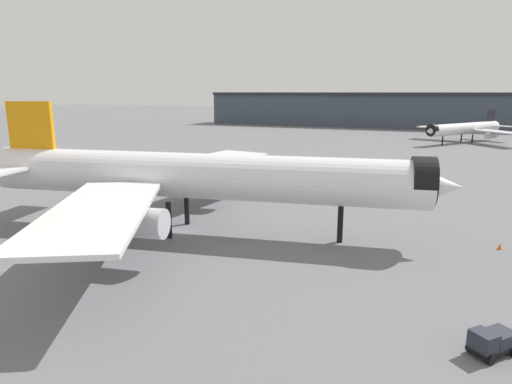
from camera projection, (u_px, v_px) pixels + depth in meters
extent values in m
plane|color=slate|center=(173.00, 232.00, 56.09)|extent=(900.00, 900.00, 0.00)
cylinder|color=white|center=(198.00, 176.00, 54.43)|extent=(54.92, 14.81, 5.58)
cone|color=white|center=(433.00, 186.00, 48.58)|extent=(6.97, 6.43, 5.46)
cone|color=white|center=(8.00, 168.00, 60.28)|extent=(8.04, 6.45, 5.30)
cylinder|color=black|center=(423.00, 182.00, 48.72)|extent=(3.43, 5.98, 5.63)
cube|color=white|center=(205.00, 162.00, 69.86)|extent=(12.19, 25.65, 0.45)
cylinder|color=#B7BAC1|center=(208.00, 177.00, 67.17)|extent=(8.08, 4.33, 3.07)
cube|color=white|center=(99.00, 211.00, 41.10)|extent=(19.24, 25.89, 0.45)
cylinder|color=#B7BAC1|center=(129.00, 222.00, 44.04)|extent=(8.08, 4.33, 3.07)
cube|color=orange|center=(32.00, 136.00, 58.36)|extent=(6.57, 1.67, 8.92)
cube|color=white|center=(58.00, 158.00, 65.47)|extent=(6.53, 10.55, 0.33)
cylinder|color=black|center=(340.00, 224.00, 51.79)|extent=(0.67, 0.67, 4.46)
cylinder|color=black|center=(187.00, 208.00, 58.91)|extent=(0.67, 0.67, 4.46)
cylinder|color=black|center=(169.00, 220.00, 53.34)|extent=(0.67, 0.67, 4.46)
cylinder|color=silver|center=(465.00, 129.00, 152.34)|extent=(24.36, 33.50, 3.86)
cone|color=silver|center=(431.00, 131.00, 142.16)|extent=(5.51, 5.64, 3.79)
cone|color=silver|center=(494.00, 126.00, 162.52)|extent=(5.85, 6.21, 3.67)
cylinder|color=black|center=(432.00, 130.00, 142.51)|extent=(4.21, 3.62, 3.90)
cube|color=silver|center=(499.00, 132.00, 145.53)|extent=(15.24, 17.13, 0.31)
cylinder|color=#B7BAC1|center=(491.00, 135.00, 146.98)|extent=(4.72, 5.58, 2.12)
cube|color=silver|center=(443.00, 128.00, 162.50)|extent=(18.02, 10.51, 0.31)
cylinder|color=#B7BAC1|center=(446.00, 132.00, 160.63)|extent=(4.72, 5.58, 2.12)
cube|color=black|center=(491.00, 118.00, 160.21)|extent=(2.86, 3.98, 6.18)
cube|color=silver|center=(503.00, 126.00, 157.67)|extent=(7.54, 6.63, 0.23)
cube|color=silver|center=(480.00, 125.00, 164.77)|extent=(7.54, 6.63, 0.23)
cylinder|color=black|center=(442.00, 141.00, 146.59)|extent=(0.46, 0.46, 3.09)
cylinder|color=black|center=(472.00, 139.00, 152.48)|extent=(0.46, 0.46, 3.09)
cylinder|color=black|center=(461.00, 138.00, 155.78)|extent=(0.46, 0.46, 3.09)
cube|color=#3D4756|center=(455.00, 112.00, 208.36)|extent=(245.82, 19.78, 15.90)
cube|color=#232628|center=(457.00, 94.00, 206.47)|extent=(245.82, 21.76, 1.20)
cube|color=black|center=(492.00, 347.00, 29.87)|extent=(3.34, 3.44, 0.30)
cube|color=#232833|center=(484.00, 340.00, 29.31)|extent=(2.04, 2.02, 1.20)
cube|color=#1E2D38|center=(478.00, 339.00, 29.01)|extent=(1.05, 0.97, 0.60)
cube|color=#232833|center=(499.00, 337.00, 29.98)|extent=(2.48, 2.50, 0.90)
cylinder|color=black|center=(491.00, 360.00, 28.73)|extent=(0.68, 0.71, 0.70)
cylinder|color=black|center=(470.00, 347.00, 30.15)|extent=(0.68, 0.71, 0.70)
cylinder|color=black|center=(493.00, 339.00, 31.07)|extent=(0.68, 0.71, 0.70)
cone|color=#F2600C|center=(500.00, 246.00, 49.80)|extent=(0.56, 0.56, 0.70)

